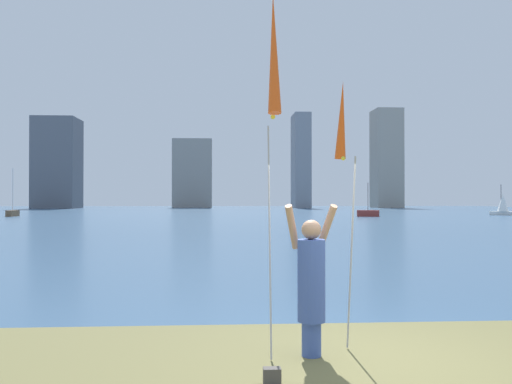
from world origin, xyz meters
TOP-DOWN VIEW (x-y plane):
  - ground at (0.00, 50.95)m, footprint 120.00×138.00m
  - person at (-0.68, 0.26)m, footprint 0.73×0.54m
  - kite_flag_left at (-1.22, -0.24)m, footprint 0.16×1.02m
  - kite_flag_right at (-0.14, 0.84)m, footprint 0.16×0.99m
  - bag at (-1.29, -0.77)m, footprint 0.20×0.12m
  - sailboat_0 at (30.53, 53.42)m, footprint 2.54×2.10m
  - sailboat_1 at (-24.74, 53.10)m, footprint 0.65×2.44m
  - sailboat_3 at (13.79, 50.15)m, footprint 2.47×1.38m
  - skyline_tower_0 at (-33.33, 97.03)m, footprint 7.82×7.68m
  - skyline_tower_1 at (-8.07, 102.24)m, footprint 7.89×3.85m
  - skyline_tower_2 at (13.49, 97.89)m, footprint 3.13×7.14m
  - skyline_tower_3 at (31.01, 98.92)m, footprint 5.27×6.18m

SIDE VIEW (x-z plane):
  - ground at x=0.00m, z-range -0.12..0.00m
  - bag at x=-1.29m, z-range 0.00..0.18m
  - sailboat_3 at x=13.79m, z-range -1.46..2.18m
  - sailboat_1 at x=-24.74m, z-range -2.22..3.00m
  - person at x=-0.68m, z-range -0.02..1.96m
  - sailboat_0 at x=30.53m, z-range -0.63..2.93m
  - kite_flag_right at x=-0.14m, z-range 1.22..4.93m
  - kite_flag_left at x=-1.22m, z-range 1.43..6.02m
  - skyline_tower_1 at x=-8.07m, z-range 0.00..13.87m
  - skyline_tower_0 at x=-33.33m, z-range 0.00..17.12m
  - skyline_tower_2 at x=13.49m, z-range 0.00..18.44m
  - skyline_tower_3 at x=31.01m, z-range 0.00..19.69m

